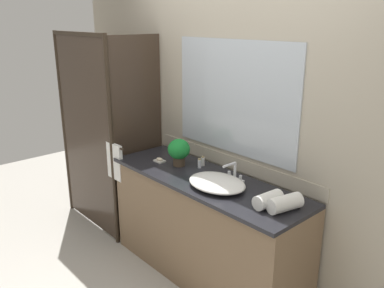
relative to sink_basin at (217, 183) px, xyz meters
name	(u,v)px	position (x,y,z in m)	size (l,w,h in m)	color
ground_plane	(204,274)	(-0.19, 0.05, -0.94)	(8.00, 8.00, 0.00)	#B7B2A8
wall_back_with_mirror	(235,122)	(-0.19, 0.40, 0.37)	(4.40, 0.06, 2.60)	#B2A893
vanity_cabinet	(205,228)	(-0.19, 0.06, -0.48)	(1.80, 0.58, 0.90)	brown
shower_enclosure	(102,135)	(-1.46, -0.13, 0.08)	(1.20, 0.59, 2.00)	#2D2319
sink_basin	(217,183)	(0.00, 0.00, 0.00)	(0.48, 0.37, 0.07)	white
faucet	(234,174)	(0.00, 0.19, 0.02)	(0.17, 0.15, 0.16)	silver
potted_plant	(179,150)	(-0.55, 0.09, 0.10)	(0.19, 0.19, 0.24)	#473828
soap_dish	(160,160)	(-0.73, 0.02, -0.02)	(0.10, 0.07, 0.04)	silver
amenity_bottle_body_wash	(203,161)	(-0.40, 0.24, 0.01)	(0.03, 0.03, 0.09)	white
amenity_bottle_conditioner	(199,163)	(-0.39, 0.18, 0.00)	(0.03, 0.03, 0.08)	silver
rolled_towel_near_edge	(285,203)	(0.57, 0.06, 0.02)	(0.11, 0.11, 0.24)	white
rolled_towel_middle	(268,200)	(0.46, 0.02, 0.02)	(0.10, 0.10, 0.21)	white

